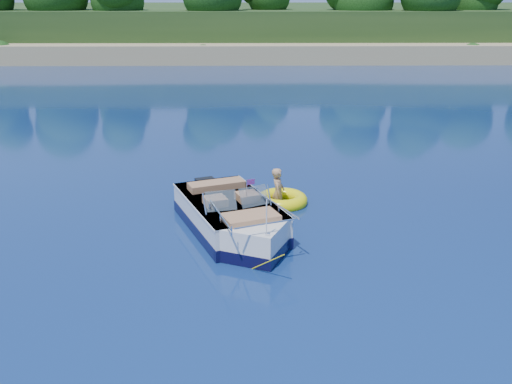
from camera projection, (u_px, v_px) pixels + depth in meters
ground at (353, 244)px, 12.89m from camera, size 160.00×160.00×0.00m
shoreline at (267, 30)px, 72.80m from camera, size 170.00×59.00×6.00m
motorboat at (234, 220)px, 13.34m from camera, size 2.97×4.80×1.69m
tow_tube at (282, 200)px, 15.34m from camera, size 1.82×1.82×0.37m
boy at (278, 203)px, 15.44m from camera, size 0.41×0.80×1.52m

